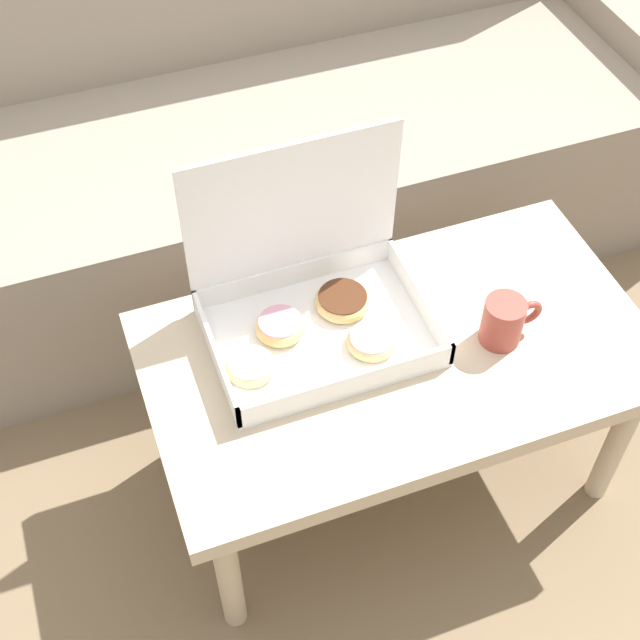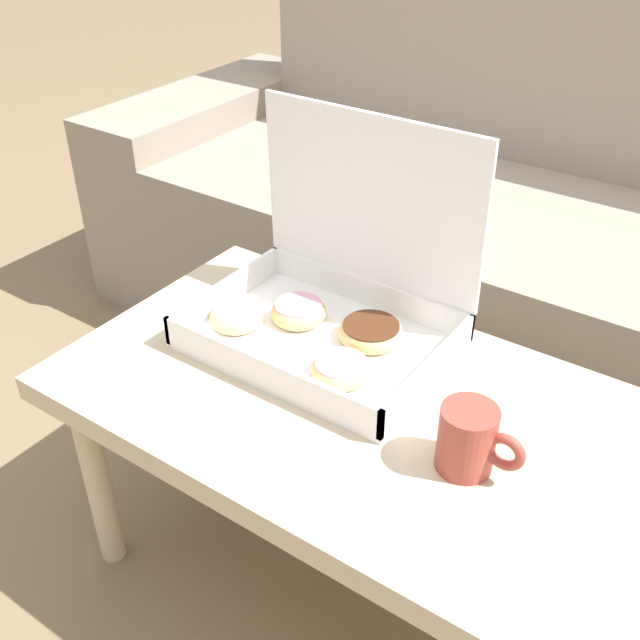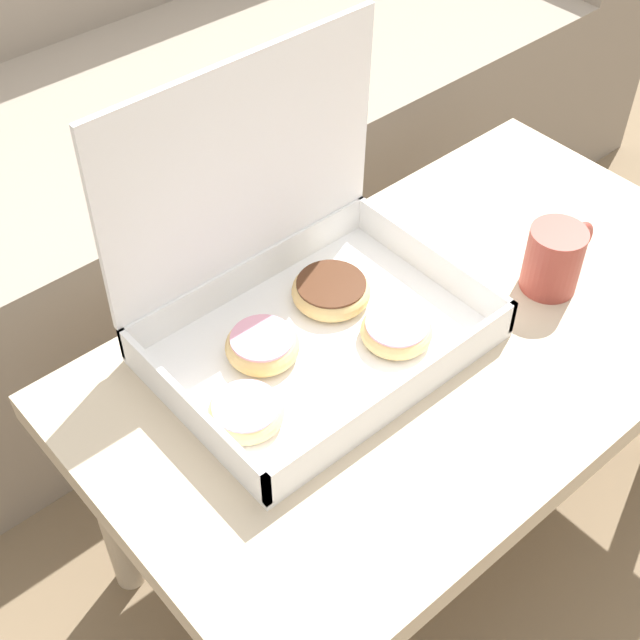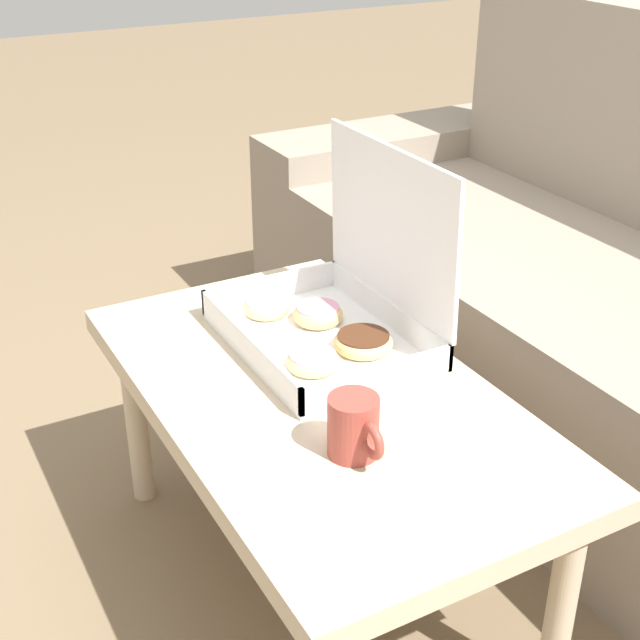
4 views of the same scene
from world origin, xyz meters
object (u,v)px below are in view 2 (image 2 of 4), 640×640
coffee_table (361,424)px  coffee_mug (469,440)px  couch (552,248)px  pastry_box (331,302)px

coffee_table → coffee_mug: (0.18, -0.04, 0.10)m
couch → pastry_box: bearing=-100.2°
pastry_box → coffee_mug: bearing=-25.5°
coffee_mug → coffee_table: bearing=167.7°
couch → coffee_table: (0.00, -0.83, 0.07)m
coffee_table → pastry_box: pastry_box is taller
pastry_box → coffee_table: bearing=-40.1°
pastry_box → coffee_mug: size_ratio=3.43×
couch → pastry_box: couch is taller
couch → pastry_box: size_ratio=5.63×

